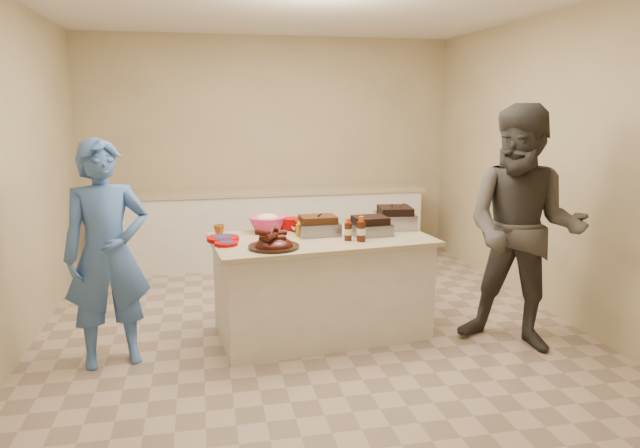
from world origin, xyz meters
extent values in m
cube|color=#47230F|center=(0.07, -0.02, 0.83)|extent=(0.35, 0.27, 0.10)
cube|color=black|center=(0.49, -0.11, 0.83)|extent=(0.34, 0.29, 0.10)
cube|color=gray|center=(0.78, 0.10, 0.83)|extent=(0.36, 0.36, 0.13)
cylinder|color=silver|center=(0.13, 0.13, 0.83)|extent=(0.31, 0.31, 0.05)
cube|color=orange|center=(0.72, 0.32, 0.83)|extent=(0.28, 0.22, 0.07)
cylinder|color=#38170B|center=(0.35, -0.32, 0.83)|extent=(0.07, 0.07, 0.20)
cylinder|color=#38170B|center=(0.26, -0.27, 0.83)|extent=(0.07, 0.07, 0.18)
cylinder|color=#D38A00|center=(-0.10, -0.04, 0.83)|extent=(0.05, 0.05, 0.13)
imported|color=silver|center=(-0.05, 0.14, 0.83)|extent=(0.16, 0.06, 0.15)
cylinder|color=#9D0200|center=(-0.71, -0.08, 0.83)|extent=(0.28, 0.28, 0.03)
cylinder|color=#9D0200|center=(-0.70, -0.23, 0.83)|extent=(0.20, 0.20, 0.03)
imported|color=#92581B|center=(-0.73, 0.13, 0.83)|extent=(0.10, 0.10, 0.09)
cube|color=#9D0200|center=(-0.11, 0.23, 0.83)|extent=(0.21, 0.17, 0.10)
imported|color=#3E67AF|center=(-1.55, -0.34, 0.00)|extent=(0.97, 1.75, 0.40)
imported|color=#43413C|center=(1.53, -0.69, 0.00)|extent=(1.93, 2.04, 0.72)
camera|label=1|loc=(-0.87, -4.53, 1.87)|focal=32.00mm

